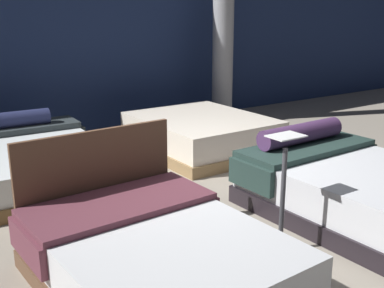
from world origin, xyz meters
name	(u,v)px	position (x,y,z in m)	size (l,w,h in m)	color
ground_plane	(191,200)	(0.00, 0.00, -0.01)	(18.00, 18.00, 0.02)	gray
showroom_back_wall	(67,22)	(0.00, 3.43, 1.75)	(18.00, 0.06, 3.50)	navy
bed_0	(155,256)	(-1.12, -1.20, 0.24)	(1.59, 1.99, 0.98)	brown
bed_1	(360,190)	(1.11, -1.25, 0.27)	(1.66, 2.20, 0.77)	black
bed_2	(31,160)	(-1.20, 1.57, 0.23)	(1.71, 2.21, 0.69)	brown
bed_3	(201,134)	(1.13, 1.44, 0.24)	(1.65, 1.94, 0.49)	olive
price_sign	(282,208)	(0.00, -1.33, 0.38)	(0.28, 0.24, 0.99)	#3F3F44
support_pillar	(223,20)	(2.52, 2.79, 1.75)	(0.36, 0.36, 3.50)	#99999E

